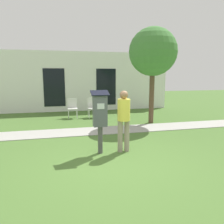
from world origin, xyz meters
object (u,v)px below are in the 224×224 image
at_px(parking_meter, 100,114).
at_px(outdoor_chair_middle, 92,106).
at_px(person_standing, 124,116).
at_px(outdoor_chair_left, 72,106).

bearing_deg(parking_meter, outdoor_chair_middle, 83.94).
bearing_deg(person_standing, outdoor_chair_left, 91.63).
relative_size(parking_meter, person_standing, 1.01).
height_order(outdoor_chair_left, outdoor_chair_middle, same).
distance_m(person_standing, outdoor_chair_left, 4.99).
relative_size(person_standing, outdoor_chair_middle, 1.76).
xyz_separation_m(person_standing, outdoor_chair_middle, (-0.10, 4.77, -0.40)).
xyz_separation_m(outdoor_chair_left, outdoor_chair_middle, (0.91, -0.10, 0.00)).
xyz_separation_m(parking_meter, person_standing, (0.61, -0.02, -0.09)).
bearing_deg(outdoor_chair_left, person_standing, -86.39).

